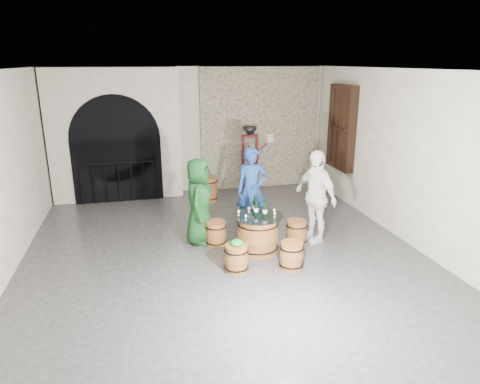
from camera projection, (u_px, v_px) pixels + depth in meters
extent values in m
plane|color=#2C2C2E|center=(223.00, 252.00, 7.78)|extent=(8.00, 8.00, 0.00)
plane|color=beige|center=(192.00, 131.00, 11.03)|extent=(8.00, 0.00, 8.00)
plane|color=beige|center=(314.00, 276.00, 3.59)|extent=(8.00, 0.00, 8.00)
plane|color=beige|center=(404.00, 156.00, 8.08)|extent=(0.00, 8.00, 8.00)
plane|color=beige|center=(221.00, 69.00, 6.84)|extent=(8.00, 8.00, 0.00)
cube|color=#A19880|center=(260.00, 129.00, 11.37)|extent=(3.20, 0.12, 3.18)
cube|color=beige|center=(116.00, 135.00, 10.37)|extent=(3.10, 0.50, 3.18)
cube|color=black|center=(118.00, 171.00, 10.37)|extent=(2.10, 0.03, 1.55)
cylinder|color=black|center=(115.00, 139.00, 10.14)|extent=(2.10, 0.03, 2.10)
cylinder|color=black|center=(117.00, 163.00, 10.25)|extent=(1.79, 0.04, 0.04)
cylinder|color=black|center=(80.00, 185.00, 10.19)|extent=(0.02, 0.02, 0.98)
cylinder|color=black|center=(93.00, 184.00, 10.26)|extent=(0.02, 0.02, 0.98)
cylinder|color=black|center=(106.00, 184.00, 10.33)|extent=(0.02, 0.02, 0.98)
cylinder|color=black|center=(119.00, 183.00, 10.39)|extent=(0.02, 0.02, 0.98)
cylinder|color=black|center=(132.00, 182.00, 10.46)|extent=(0.02, 0.02, 0.98)
cylinder|color=black|center=(144.00, 181.00, 10.52)|extent=(0.02, 0.02, 0.98)
cylinder|color=black|center=(156.00, 181.00, 10.59)|extent=(0.02, 0.02, 0.98)
cube|color=black|center=(342.00, 128.00, 10.23)|extent=(0.20, 1.10, 2.00)
cube|color=black|center=(340.00, 128.00, 10.22)|extent=(0.06, 0.88, 1.76)
cube|color=black|center=(341.00, 128.00, 10.22)|extent=(0.22, 0.92, 0.06)
cube|color=black|center=(346.00, 129.00, 9.96)|extent=(0.22, 0.06, 1.80)
cube|color=black|center=(341.00, 128.00, 10.22)|extent=(0.22, 0.06, 1.80)
cube|color=black|center=(336.00, 126.00, 10.49)|extent=(0.22, 0.06, 1.80)
cylinder|color=brown|center=(258.00, 235.00, 7.70)|extent=(0.70, 0.70, 0.66)
cylinder|color=brown|center=(258.00, 235.00, 7.70)|extent=(0.74, 0.74, 0.15)
torus|color=black|center=(258.00, 246.00, 7.77)|extent=(0.75, 0.75, 0.02)
torus|color=black|center=(258.00, 223.00, 7.64)|extent=(0.75, 0.75, 0.02)
cylinder|color=brown|center=(258.00, 217.00, 7.60)|extent=(0.71, 0.71, 0.02)
cylinder|color=black|center=(258.00, 216.00, 7.60)|extent=(0.90, 0.90, 0.01)
cylinder|color=brown|center=(216.00, 234.00, 8.04)|extent=(0.37, 0.37, 0.44)
cylinder|color=brown|center=(216.00, 234.00, 8.04)|extent=(0.39, 0.39, 0.10)
torus|color=black|center=(216.00, 241.00, 8.08)|extent=(0.41, 0.41, 0.02)
torus|color=black|center=(216.00, 226.00, 7.99)|extent=(0.41, 0.41, 0.02)
cylinder|color=brown|center=(216.00, 222.00, 7.97)|extent=(0.37, 0.37, 0.02)
cylinder|color=brown|center=(253.00, 224.00, 8.53)|extent=(0.37, 0.37, 0.44)
cylinder|color=brown|center=(253.00, 224.00, 8.53)|extent=(0.39, 0.39, 0.10)
torus|color=black|center=(253.00, 231.00, 8.58)|extent=(0.41, 0.41, 0.02)
torus|color=black|center=(253.00, 217.00, 8.49)|extent=(0.41, 0.41, 0.02)
cylinder|color=brown|center=(253.00, 213.00, 8.46)|extent=(0.37, 0.37, 0.02)
cylinder|color=brown|center=(296.00, 233.00, 8.09)|extent=(0.37, 0.37, 0.44)
cylinder|color=brown|center=(296.00, 233.00, 8.09)|extent=(0.39, 0.39, 0.10)
torus|color=black|center=(296.00, 240.00, 8.13)|extent=(0.41, 0.41, 0.02)
torus|color=black|center=(297.00, 225.00, 8.04)|extent=(0.41, 0.41, 0.02)
cylinder|color=brown|center=(297.00, 221.00, 8.02)|extent=(0.37, 0.37, 0.02)
cylinder|color=brown|center=(291.00, 256.00, 7.13)|extent=(0.37, 0.37, 0.44)
cylinder|color=brown|center=(291.00, 256.00, 7.13)|extent=(0.39, 0.39, 0.10)
torus|color=black|center=(291.00, 264.00, 7.17)|extent=(0.41, 0.41, 0.02)
torus|color=black|center=(292.00, 247.00, 7.08)|extent=(0.41, 0.41, 0.02)
cylinder|color=brown|center=(292.00, 243.00, 7.06)|extent=(0.37, 0.37, 0.02)
cylinder|color=brown|center=(237.00, 259.00, 7.02)|extent=(0.37, 0.37, 0.44)
cylinder|color=brown|center=(237.00, 259.00, 7.02)|extent=(0.39, 0.39, 0.10)
torus|color=black|center=(237.00, 267.00, 7.07)|extent=(0.41, 0.41, 0.02)
torus|color=black|center=(237.00, 250.00, 6.98)|extent=(0.41, 0.41, 0.02)
cylinder|color=brown|center=(236.00, 246.00, 6.96)|extent=(0.37, 0.37, 0.02)
ellipsoid|color=#0B8127|center=(236.00, 243.00, 6.94)|extent=(0.20, 0.20, 0.11)
cylinder|color=#0B8127|center=(242.00, 245.00, 6.94)|extent=(0.13, 0.13, 0.01)
imported|color=#113C17|center=(199.00, 201.00, 7.98)|extent=(0.74, 0.92, 1.64)
imported|color=navy|center=(252.00, 190.00, 8.56)|extent=(0.66, 0.47, 1.72)
imported|color=white|center=(315.00, 196.00, 8.05)|extent=(0.75, 1.12, 1.78)
cylinder|color=black|center=(256.00, 209.00, 7.57)|extent=(0.07, 0.07, 0.22)
cylinder|color=white|center=(256.00, 210.00, 7.58)|extent=(0.08, 0.08, 0.06)
cone|color=black|center=(256.00, 203.00, 7.54)|extent=(0.07, 0.07, 0.05)
cylinder|color=black|center=(256.00, 200.00, 7.52)|extent=(0.03, 0.03, 0.07)
cylinder|color=black|center=(265.00, 211.00, 7.50)|extent=(0.07, 0.07, 0.22)
cylinder|color=white|center=(265.00, 211.00, 7.50)|extent=(0.08, 0.08, 0.06)
cone|color=black|center=(265.00, 204.00, 7.46)|extent=(0.07, 0.07, 0.05)
cylinder|color=black|center=(265.00, 201.00, 7.45)|extent=(0.03, 0.03, 0.07)
cylinder|color=black|center=(255.00, 206.00, 7.74)|extent=(0.07, 0.07, 0.22)
cylinder|color=white|center=(255.00, 207.00, 7.74)|extent=(0.08, 0.08, 0.06)
cone|color=black|center=(255.00, 200.00, 7.70)|extent=(0.07, 0.07, 0.05)
cylinder|color=black|center=(255.00, 197.00, 7.68)|extent=(0.03, 0.03, 0.07)
cylinder|color=brown|center=(208.00, 189.00, 10.50)|extent=(0.44, 0.44, 0.61)
cylinder|color=brown|center=(208.00, 189.00, 10.50)|extent=(0.47, 0.47, 0.13)
torus|color=black|center=(208.00, 197.00, 10.56)|extent=(0.48, 0.48, 0.02)
torus|color=black|center=(208.00, 181.00, 10.44)|extent=(0.48, 0.48, 0.02)
cylinder|color=brown|center=(207.00, 177.00, 10.41)|extent=(0.44, 0.44, 0.02)
cube|color=#440B0E|center=(250.00, 189.00, 11.48)|extent=(0.50, 0.42, 0.09)
cube|color=#440B0E|center=(250.00, 157.00, 11.22)|extent=(0.45, 0.31, 0.11)
cube|color=#440B0E|center=(250.00, 136.00, 11.06)|extent=(0.43, 0.15, 0.06)
cylinder|color=black|center=(250.00, 171.00, 11.33)|extent=(0.05, 0.05, 0.90)
cylinder|color=black|center=(250.00, 128.00, 11.00)|extent=(0.34, 0.34, 0.08)
cone|color=black|center=(250.00, 132.00, 11.03)|extent=(0.34, 0.34, 0.18)
cube|color=#440B0E|center=(243.00, 163.00, 11.24)|extent=(0.07, 0.07, 1.44)
cube|color=#440B0E|center=(257.00, 162.00, 11.29)|extent=(0.07, 0.07, 1.44)
cylinder|color=#440B0E|center=(260.00, 149.00, 11.17)|extent=(0.39, 0.06, 0.28)
cube|color=silver|center=(270.00, 138.00, 11.42)|extent=(0.18, 0.10, 0.22)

